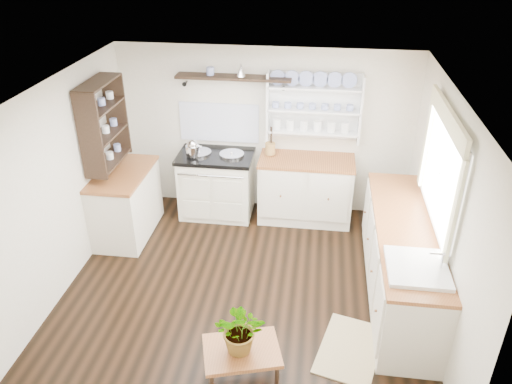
% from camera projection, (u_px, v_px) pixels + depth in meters
% --- Properties ---
extents(floor, '(4.00, 3.80, 0.01)m').
position_uv_depth(floor, '(245.00, 286.00, 5.74)').
color(floor, black).
rests_on(floor, ground).
extents(wall_back, '(4.00, 0.02, 2.30)m').
position_uv_depth(wall_back, '(265.00, 131.00, 6.84)').
color(wall_back, beige).
rests_on(wall_back, ground).
extents(wall_right, '(0.02, 3.80, 2.30)m').
position_uv_depth(wall_right, '(442.00, 212.00, 4.95)').
color(wall_right, beige).
rests_on(wall_right, ground).
extents(wall_left, '(0.02, 3.80, 2.30)m').
position_uv_depth(wall_left, '(62.00, 187.00, 5.42)').
color(wall_left, beige).
rests_on(wall_left, ground).
extents(ceiling, '(4.00, 3.80, 0.01)m').
position_uv_depth(ceiling, '(242.00, 91.00, 4.63)').
color(ceiling, white).
rests_on(ceiling, wall_back).
extents(window, '(0.08, 1.55, 1.22)m').
position_uv_depth(window, '(441.00, 167.00, 4.89)').
color(window, white).
rests_on(window, wall_right).
extents(aga_cooker, '(1.02, 0.71, 0.94)m').
position_uv_depth(aga_cooker, '(217.00, 184.00, 6.95)').
color(aga_cooker, silver).
rests_on(aga_cooker, floor).
extents(back_cabinets, '(1.27, 0.63, 0.90)m').
position_uv_depth(back_cabinets, '(305.00, 188.00, 6.83)').
color(back_cabinets, silver).
rests_on(back_cabinets, floor).
extents(right_cabinets, '(0.62, 2.43, 0.90)m').
position_uv_depth(right_cabinets, '(400.00, 260.00, 5.40)').
color(right_cabinets, silver).
rests_on(right_cabinets, floor).
extents(belfast_sink, '(0.55, 0.60, 0.45)m').
position_uv_depth(belfast_sink, '(415.00, 278.00, 4.59)').
color(belfast_sink, white).
rests_on(belfast_sink, right_cabinets).
extents(left_cabinets, '(0.62, 1.13, 0.90)m').
position_uv_depth(left_cabinets, '(126.00, 202.00, 6.50)').
color(left_cabinets, silver).
rests_on(left_cabinets, floor).
extents(plate_rack, '(1.20, 0.22, 0.90)m').
position_uv_depth(plate_rack, '(314.00, 106.00, 6.53)').
color(plate_rack, white).
rests_on(plate_rack, wall_back).
extents(high_shelf, '(1.50, 0.29, 0.16)m').
position_uv_depth(high_shelf, '(234.00, 78.00, 6.41)').
color(high_shelf, black).
rests_on(high_shelf, wall_back).
extents(left_shelving, '(0.28, 0.80, 1.05)m').
position_uv_depth(left_shelving, '(104.00, 123.00, 5.99)').
color(left_shelving, black).
rests_on(left_shelving, wall_left).
extents(kettle, '(0.18, 0.18, 0.22)m').
position_uv_depth(kettle, '(192.00, 148.00, 6.60)').
color(kettle, silver).
rests_on(kettle, aga_cooker).
extents(utensil_crock, '(0.14, 0.14, 0.16)m').
position_uv_depth(utensil_crock, '(270.00, 149.00, 6.71)').
color(utensil_crock, olive).
rests_on(utensil_crock, back_cabinets).
extents(center_table, '(0.78, 0.65, 0.36)m').
position_uv_depth(center_table, '(242.00, 353.00, 4.43)').
color(center_table, brown).
rests_on(center_table, floor).
extents(potted_plant, '(0.45, 0.39, 0.48)m').
position_uv_depth(potted_plant, '(241.00, 329.00, 4.29)').
color(potted_plant, '#3F7233').
rests_on(potted_plant, center_table).
extents(floor_rug, '(0.74, 0.96, 0.02)m').
position_uv_depth(floor_rug, '(350.00, 349.00, 4.88)').
color(floor_rug, '#927A55').
rests_on(floor_rug, floor).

